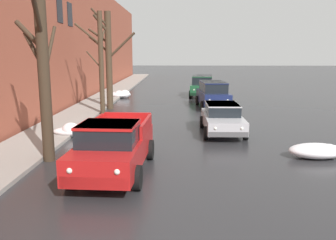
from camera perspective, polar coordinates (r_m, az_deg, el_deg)
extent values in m
cube|color=gray|center=(21.57, -14.86, 0.37)|extent=(2.53, 80.00, 0.14)
cube|color=#9E4C38|center=(21.83, -20.06, 13.03)|extent=(0.60, 80.00, 9.87)
cube|color=black|center=(24.80, -16.92, 16.45)|extent=(0.08, 1.10, 1.60)
cube|color=black|center=(26.86, -15.41, 15.90)|extent=(0.08, 1.10, 1.60)
ellipsoid|color=white|center=(30.69, -7.59, 4.03)|extent=(1.75, 1.35, 0.54)
ellipsoid|color=white|center=(30.42, -6.87, 4.13)|extent=(0.83, 0.69, 0.69)
ellipsoid|color=white|center=(30.45, -7.79, 4.08)|extent=(0.78, 0.65, 0.65)
ellipsoid|color=white|center=(14.26, 22.60, -4.56)|extent=(2.04, 1.14, 0.54)
ellipsoid|color=white|center=(14.54, 24.23, -4.48)|extent=(0.61, 0.51, 0.51)
ellipsoid|color=white|center=(16.95, -13.16, -1.77)|extent=(2.91, 1.12, 0.48)
ellipsoid|color=white|center=(16.95, -15.21, -1.53)|extent=(0.81, 0.67, 0.67)
ellipsoid|color=white|center=(16.91, -10.33, -1.42)|extent=(0.76, 0.63, 0.63)
cylinder|color=#382B1E|center=(13.13, -19.09, 5.90)|extent=(0.40, 0.40, 5.72)
cylinder|color=#382B1E|center=(13.88, -18.34, 10.40)|extent=(0.23, 1.75, 1.88)
cylinder|color=#382B1E|center=(13.59, -20.55, 10.38)|extent=(1.04, 0.92, 1.29)
cylinder|color=#382B1E|center=(13.83, -21.26, 12.55)|extent=(1.46, 1.26, 1.10)
cylinder|color=#382B1E|center=(12.39, -20.24, 15.86)|extent=(0.50, 1.62, 1.47)
cylinder|color=#423323|center=(22.13, -10.59, 8.71)|extent=(0.29, 0.29, 6.21)
cylinder|color=#423323|center=(22.41, -12.68, 13.22)|extent=(1.63, 0.32, 1.31)
cylinder|color=#423323|center=(22.76, -10.42, 12.75)|extent=(0.13, 1.34, 0.99)
cylinder|color=#423323|center=(22.44, -11.72, 9.39)|extent=(1.05, 0.53, 1.05)
cylinder|color=#423323|center=(24.53, -9.40, 9.23)|extent=(0.42, 0.42, 6.46)
cylinder|color=#423323|center=(24.25, -7.43, 11.69)|extent=(1.91, 0.42, 1.73)
cylinder|color=#423323|center=(25.45, -11.02, 13.02)|extent=(1.76, 1.67, 1.10)
cylinder|color=#423323|center=(25.27, -10.97, 11.77)|extent=(1.68, 1.36, 1.18)
cylinder|color=#423323|center=(24.27, -10.64, 14.85)|extent=(0.94, 1.01, 1.17)
cylinder|color=#423323|center=(24.33, -10.84, 15.73)|extent=(1.02, 0.92, 1.15)
cube|color=red|center=(11.68, -8.53, -4.74)|extent=(2.13, 4.99, 0.76)
cube|color=black|center=(10.87, -9.42, -2.15)|extent=(1.75, 1.65, 0.64)
cube|color=red|center=(10.81, -9.47, -0.70)|extent=(1.79, 1.70, 0.08)
cube|color=red|center=(12.32, -3.52, -0.96)|extent=(0.21, 2.36, 0.44)
cube|color=red|center=(12.69, -11.60, -0.81)|extent=(0.21, 2.36, 0.44)
cube|color=red|center=(13.84, -6.42, 0.30)|extent=(1.80, 0.19, 0.44)
cube|color=#B7B7BC|center=(9.54, -11.69, -9.72)|extent=(1.81, 0.21, 0.32)
sphere|color=white|center=(9.25, -8.11, -8.16)|extent=(0.16, 0.16, 0.16)
sphere|color=white|center=(9.59, -15.41, -7.77)|extent=(0.16, 0.16, 0.16)
cylinder|color=black|center=(10.24, -4.93, -9.15)|extent=(0.25, 0.73, 0.72)
cylinder|color=black|center=(10.72, -15.35, -8.60)|extent=(0.25, 0.73, 0.72)
cylinder|color=black|center=(13.02, -2.87, -4.75)|extent=(0.25, 0.73, 0.72)
cylinder|color=black|center=(13.39, -11.16, -4.50)|extent=(0.25, 0.73, 0.72)
cube|color=#B7B7BC|center=(17.26, 8.64, -0.15)|extent=(1.73, 4.16, 0.60)
cube|color=black|center=(17.37, 8.61, 1.79)|extent=(1.48, 2.17, 0.52)
cube|color=#B7B7BC|center=(17.34, 8.63, 2.54)|extent=(1.52, 2.21, 0.06)
cube|color=#525254|center=(15.33, 9.57, -2.26)|extent=(1.68, 0.12, 0.22)
cube|color=#525254|center=(19.28, 7.88, 0.47)|extent=(1.68, 0.12, 0.22)
cylinder|color=black|center=(16.22, 12.26, -2.07)|extent=(0.18, 0.60, 0.60)
cylinder|color=black|center=(15.98, 6.06, -2.08)|extent=(0.18, 0.60, 0.60)
cylinder|color=black|center=(18.70, 10.80, -0.31)|extent=(0.18, 0.60, 0.60)
cylinder|color=black|center=(18.49, 5.42, -0.29)|extent=(0.18, 0.60, 0.60)
sphere|color=silver|center=(15.34, 11.68, -1.33)|extent=(0.14, 0.14, 0.14)
sphere|color=silver|center=(15.18, 7.53, -1.33)|extent=(0.14, 0.14, 0.14)
cube|color=navy|center=(25.09, 7.14, 3.62)|extent=(2.09, 4.53, 0.80)
cube|color=black|center=(25.05, 7.17, 5.31)|extent=(1.75, 3.19, 0.68)
cube|color=navy|center=(25.03, 7.18, 6.02)|extent=(1.79, 3.26, 0.06)
cube|color=black|center=(23.03, 8.02, 2.25)|extent=(1.75, 0.24, 0.22)
cube|color=black|center=(27.24, 6.37, 3.61)|extent=(1.75, 0.24, 0.22)
cylinder|color=black|center=(23.99, 9.81, 2.25)|extent=(0.23, 0.69, 0.68)
cylinder|color=black|center=(23.67, 5.50, 2.25)|extent=(0.23, 0.69, 0.68)
cylinder|color=black|center=(26.64, 8.56, 3.13)|extent=(0.23, 0.69, 0.68)
cylinder|color=black|center=(26.35, 4.67, 3.14)|extent=(0.23, 0.69, 0.68)
sphere|color=silver|center=(23.06, 9.47, 3.13)|extent=(0.14, 0.14, 0.14)
sphere|color=silver|center=(22.85, 6.63, 3.13)|extent=(0.14, 0.14, 0.14)
cube|color=#1E5633|center=(31.16, 5.46, 5.05)|extent=(2.26, 4.42, 0.80)
cube|color=black|center=(31.14, 5.49, 6.41)|extent=(1.88, 3.12, 0.68)
cube|color=#1E5633|center=(31.11, 5.50, 6.98)|extent=(1.92, 3.18, 0.06)
cube|color=black|center=(29.12, 5.35, 4.09)|extent=(1.84, 0.29, 0.22)
cube|color=black|center=(33.26, 5.54, 4.93)|extent=(1.84, 0.29, 0.22)
cylinder|color=black|center=(29.88, 7.22, 4.00)|extent=(0.24, 0.69, 0.68)
cylinder|color=black|center=(29.93, 3.54, 4.07)|extent=(0.24, 0.69, 0.68)
cylinder|color=black|center=(32.51, 7.20, 4.54)|extent=(0.24, 0.69, 0.68)
cylinder|color=black|center=(32.55, 3.81, 4.61)|extent=(0.24, 0.69, 0.68)
sphere|color=silver|center=(29.04, 6.57, 4.77)|extent=(0.14, 0.14, 0.14)
sphere|color=silver|center=(29.07, 4.15, 4.82)|extent=(0.14, 0.14, 0.14)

